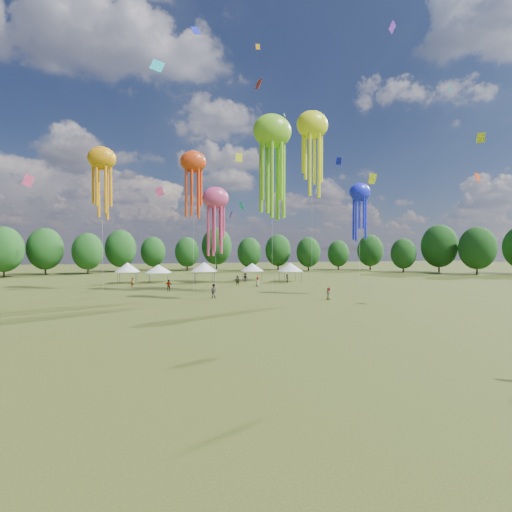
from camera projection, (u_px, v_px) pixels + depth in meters
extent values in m
plane|color=#384416|center=(380.00, 377.00, 18.86)|extent=(300.00, 300.00, 0.00)
imported|color=gray|center=(213.00, 291.00, 48.49)|extent=(1.18, 1.12, 1.92)
imported|color=gray|center=(258.00, 282.00, 63.50)|extent=(0.59, 0.84, 1.64)
imported|color=gray|center=(287.00, 278.00, 71.04)|extent=(0.78, 0.91, 1.62)
imported|color=gray|center=(245.00, 278.00, 72.29)|extent=(1.16, 0.72, 1.73)
imported|color=gray|center=(169.00, 286.00, 56.17)|extent=(1.09, 0.47, 1.84)
imported|color=gray|center=(238.00, 280.00, 65.72)|extent=(1.72, 0.76, 1.80)
imported|color=gray|center=(132.00, 282.00, 62.40)|extent=(0.61, 0.70, 1.63)
imported|color=gray|center=(329.00, 294.00, 47.33)|extent=(0.83, 0.92, 1.57)
cylinder|color=#47474C|center=(118.00, 279.00, 67.54)|extent=(0.08, 0.08, 2.10)
cylinder|color=#47474C|center=(120.00, 277.00, 70.64)|extent=(0.08, 0.08, 2.10)
cylinder|color=#47474C|center=(136.00, 278.00, 68.31)|extent=(0.08, 0.08, 2.10)
cylinder|color=#47474C|center=(137.00, 277.00, 71.41)|extent=(0.08, 0.08, 2.10)
cube|color=white|center=(127.00, 272.00, 69.45)|extent=(3.60, 3.60, 0.10)
cone|color=white|center=(127.00, 267.00, 69.43)|extent=(4.68, 4.68, 1.80)
cylinder|color=#47474C|center=(149.00, 279.00, 69.03)|extent=(0.08, 0.08, 1.85)
cylinder|color=#47474C|center=(150.00, 277.00, 72.41)|extent=(0.08, 0.08, 1.85)
cylinder|color=#47474C|center=(168.00, 278.00, 69.87)|extent=(0.08, 0.08, 1.85)
cylinder|color=#47474C|center=(168.00, 277.00, 73.25)|extent=(0.08, 0.08, 1.85)
cube|color=white|center=(159.00, 273.00, 71.12)|extent=(3.89, 3.89, 0.10)
cone|color=white|center=(159.00, 268.00, 71.10)|extent=(5.05, 5.05, 1.59)
cylinder|color=#47474C|center=(196.00, 278.00, 68.85)|extent=(0.08, 0.08, 2.14)
cylinder|color=#47474C|center=(194.00, 277.00, 72.33)|extent=(0.08, 0.08, 2.14)
cylinder|color=#47474C|center=(215.00, 278.00, 69.71)|extent=(0.08, 0.08, 2.14)
cylinder|color=#47474C|center=(212.00, 276.00, 73.19)|extent=(0.08, 0.08, 2.14)
cube|color=white|center=(204.00, 271.00, 70.99)|extent=(3.99, 3.99, 0.10)
cone|color=white|center=(204.00, 266.00, 70.97)|extent=(5.18, 5.18, 1.83)
cylinder|color=#47474C|center=(246.00, 277.00, 73.88)|extent=(0.08, 0.08, 1.88)
cylinder|color=#47474C|center=(243.00, 275.00, 77.12)|extent=(0.08, 0.08, 1.88)
cylinder|color=#47474C|center=(262.00, 276.00, 74.68)|extent=(0.08, 0.08, 1.88)
cylinder|color=#47474C|center=(258.00, 275.00, 77.92)|extent=(0.08, 0.08, 1.88)
cube|color=white|center=(252.00, 271.00, 75.88)|extent=(3.73, 3.73, 0.10)
cone|color=white|center=(252.00, 267.00, 75.86)|extent=(4.85, 4.85, 1.62)
cylinder|color=#47474C|center=(285.00, 277.00, 70.77)|extent=(0.08, 0.08, 2.03)
cylinder|color=#47474C|center=(279.00, 276.00, 74.14)|extent=(0.08, 0.08, 2.03)
cylinder|color=#47474C|center=(301.00, 277.00, 71.61)|extent=(0.08, 0.08, 2.03)
cylinder|color=#47474C|center=(295.00, 276.00, 74.98)|extent=(0.08, 0.08, 2.03)
cube|color=white|center=(290.00, 271.00, 72.85)|extent=(3.87, 3.87, 0.10)
cone|color=white|center=(290.00, 267.00, 72.83)|extent=(5.04, 5.04, 1.74)
ellipsoid|color=#DF4013|center=(193.00, 162.00, 53.59)|extent=(3.83, 2.68, 3.25)
cylinder|color=beige|center=(193.00, 228.00, 53.79)|extent=(0.03, 0.03, 19.52)
ellipsoid|color=#7CD222|center=(272.00, 131.00, 52.58)|extent=(5.73, 4.01, 4.87)
cylinder|color=beige|center=(272.00, 213.00, 52.83)|extent=(0.03, 0.03, 23.74)
ellipsoid|color=#1B25F9|center=(360.00, 192.00, 50.24)|extent=(3.06, 2.14, 2.60)
cylinder|color=beige|center=(360.00, 244.00, 50.39)|extent=(0.03, 0.03, 14.49)
ellipsoid|color=orange|center=(102.00, 158.00, 55.96)|extent=(4.22, 2.95, 3.58)
cylinder|color=beige|center=(102.00, 225.00, 56.18)|extent=(0.03, 0.03, 20.62)
ellipsoid|color=#D53F73|center=(216.00, 198.00, 46.15)|extent=(3.41, 2.39, 2.90)
cylinder|color=beige|center=(216.00, 249.00, 46.28)|extent=(0.03, 0.03, 13.11)
ellipsoid|color=#F3FF1A|center=(312.00, 125.00, 64.58)|extent=(5.84, 4.09, 4.96)
cylinder|color=beige|center=(312.00, 206.00, 64.88)|extent=(0.03, 0.03, 28.75)
cube|color=orange|center=(258.00, 47.00, 51.79)|extent=(0.68, 0.10, 0.85)
cube|color=#F3FF1A|center=(239.00, 157.00, 79.23)|extent=(1.57, 0.21, 2.00)
cube|color=#7CD222|center=(284.00, 115.00, 81.83)|extent=(0.53, 0.78, 0.85)
cube|color=#1B25F9|center=(196.00, 30.00, 46.47)|extent=(1.44, 0.84, 1.43)
cube|color=#18C5D3|center=(242.00, 206.00, 56.60)|extent=(0.85, 1.13, 1.14)
cube|color=#8A32DF|center=(392.00, 27.00, 51.84)|extent=(1.50, 0.70, 1.64)
cube|color=#F3FF1A|center=(481.00, 138.00, 47.25)|extent=(1.06, 0.72, 1.28)
cube|color=#18C5D3|center=(157.00, 66.00, 48.38)|extent=(2.06, 0.97, 2.23)
cube|color=#D53F73|center=(160.00, 192.00, 82.53)|extent=(2.20, 0.13, 2.45)
cube|color=#DF4013|center=(259.00, 84.00, 68.78)|extent=(1.20, 1.62, 2.14)
cube|color=#F3FF1A|center=(372.00, 179.00, 81.19)|extent=(1.86, 0.98, 2.19)
cube|color=#1B25F9|center=(339.00, 161.00, 79.76)|extent=(0.85, 1.17, 1.71)
cube|color=#18C5D3|center=(449.00, 89.00, 50.71)|extent=(0.79, 0.80, 0.86)
cube|color=#D53F73|center=(28.00, 181.00, 64.47)|extent=(1.84, 1.06, 2.36)
cube|color=#8A32DF|center=(231.00, 214.00, 71.80)|extent=(0.56, 1.20, 1.41)
cube|color=#DF4013|center=(478.00, 177.00, 56.73)|extent=(1.16, 0.67, 1.35)
cylinder|color=#38281C|center=(4.00, 270.00, 83.38)|extent=(0.44, 0.44, 3.36)
ellipsoid|color=#1A4818|center=(4.00, 249.00, 83.28)|extent=(8.40, 8.40, 10.51)
cylinder|color=#38281C|center=(45.00, 268.00, 92.03)|extent=(0.44, 0.44, 3.41)
ellipsoid|color=#1A4818|center=(45.00, 249.00, 91.93)|extent=(8.53, 8.53, 10.66)
cylinder|color=#38281C|center=(88.00, 268.00, 94.00)|extent=(0.44, 0.44, 3.07)
ellipsoid|color=#1A4818|center=(88.00, 251.00, 93.91)|extent=(7.66, 7.66, 9.58)
cylinder|color=#38281C|center=(121.00, 266.00, 103.77)|extent=(0.44, 0.44, 3.43)
ellipsoid|color=#1A4818|center=(121.00, 249.00, 103.66)|extent=(8.58, 8.58, 10.73)
cylinder|color=#38281C|center=(153.00, 265.00, 111.33)|extent=(0.44, 0.44, 2.95)
ellipsoid|color=#1A4818|center=(153.00, 252.00, 111.24)|extent=(7.37, 7.37, 9.21)
cylinder|color=#38281C|center=(187.00, 266.00, 109.96)|extent=(0.44, 0.44, 2.89)
ellipsoid|color=#1A4818|center=(187.00, 252.00, 109.88)|extent=(7.23, 7.23, 9.04)
cylinder|color=#38281C|center=(217.00, 263.00, 116.56)|extent=(0.44, 0.44, 3.84)
ellipsoid|color=#1A4818|center=(217.00, 246.00, 116.44)|extent=(9.60, 9.60, 11.99)
cylinder|color=#38281C|center=(249.00, 266.00, 107.83)|extent=(0.44, 0.44, 2.84)
ellipsoid|color=#1A4818|center=(249.00, 252.00, 107.75)|extent=(7.11, 7.11, 8.89)
cylinder|color=#38281C|center=(278.00, 265.00, 112.69)|extent=(0.44, 0.44, 3.16)
ellipsoid|color=#1A4818|center=(278.00, 250.00, 112.59)|extent=(7.91, 7.91, 9.88)
cylinder|color=#38281C|center=(308.00, 266.00, 108.98)|extent=(0.44, 0.44, 2.88)
ellipsoid|color=#1A4818|center=(308.00, 252.00, 108.89)|extent=(7.21, 7.21, 9.01)
cylinder|color=#38281C|center=(338.00, 266.00, 113.48)|extent=(0.44, 0.44, 2.63)
ellipsoid|color=#1A4818|center=(338.00, 254.00, 113.40)|extent=(6.57, 6.57, 8.22)
cylinder|color=#38281C|center=(370.00, 265.00, 112.22)|extent=(0.44, 0.44, 3.13)
ellipsoid|color=#1A4818|center=(370.00, 250.00, 112.13)|extent=(7.81, 7.81, 9.77)
cylinder|color=#38281C|center=(403.00, 267.00, 101.41)|extent=(0.44, 0.44, 2.72)
ellipsoid|color=#1A4818|center=(403.00, 254.00, 101.33)|extent=(6.80, 6.80, 8.50)
cylinder|color=#38281C|center=(439.00, 266.00, 100.83)|extent=(0.44, 0.44, 3.81)
ellipsoid|color=#1A4818|center=(439.00, 246.00, 100.72)|extent=(9.52, 9.52, 11.90)
cylinder|color=#38281C|center=(477.00, 268.00, 92.85)|extent=(0.44, 0.44, 3.51)
ellipsoid|color=#1A4818|center=(477.00, 248.00, 92.74)|extent=(8.78, 8.78, 10.97)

